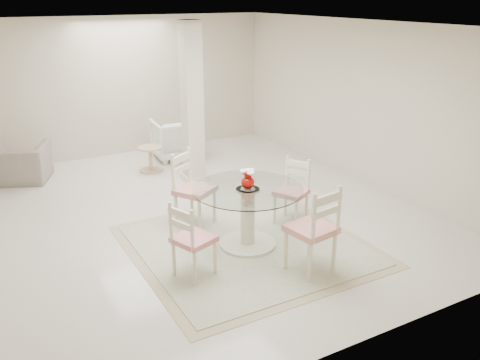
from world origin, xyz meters
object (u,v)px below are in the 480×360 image
red_vase (248,179)px  dining_chair_east (293,186)px  column (192,104)px  recliner_taupe (18,163)px  dining_chair_south (316,224)px  side_table (151,160)px  armchair_white (175,139)px  dining_chair_north (190,183)px  dining_chair_west (190,235)px  dining_table (248,217)px

red_vase → dining_chair_east: red_vase is taller
column → recliner_taupe: 3.21m
dining_chair_south → side_table: (-0.42, 4.40, -0.42)m
armchair_white → side_table: armchair_white is taller
dining_chair_north → armchair_white: (1.00, 3.03, -0.23)m
dining_chair_east → dining_chair_west: bearing=-98.3°
recliner_taupe → red_vase: bearing=142.5°
dining_chair_west → recliner_taupe: size_ratio=1.02×
red_vase → recliner_taupe: 4.67m
dining_table → red_vase: 0.52m
recliner_taupe → dining_chair_east: bearing=154.4°
column → dining_table: (-0.42, -2.60, -0.94)m
dining_chair_east → side_table: 3.26m
dining_chair_west → side_table: dining_chair_west is taller
red_vase → dining_chair_north: size_ratio=0.22×
dining_table → recliner_taupe: size_ratio=1.38×
dining_chair_east → side_table: dining_chair_east is taller
dining_table → dining_chair_north: size_ratio=1.18×
dining_table → recliner_taupe: bearing=119.3°
dining_chair_east → recliner_taupe: (-3.22, 3.67, -0.21)m
dining_chair_east → dining_chair_south: (-0.61, -1.33, 0.10)m
column → side_table: (-0.50, 0.83, -1.14)m
dining_chair_west → armchair_white: (1.59, 4.34, -0.15)m
column → red_vase: 2.67m
armchair_white → recliner_taupe: bearing=4.4°
red_vase → recliner_taupe: (-2.27, 4.03, -0.60)m
recliner_taupe → dining_chair_south: bearing=140.7°
dining_chair_south → dining_table: bearing=-79.6°
dining_table → dining_chair_west: bearing=-159.8°
armchair_white → side_table: (-0.72, -0.56, -0.17)m
red_vase → column: bearing=80.9°
dining_chair_south → recliner_taupe: dining_chair_south is taller
recliner_taupe → armchair_white: bearing=-157.6°
dining_chair_north → recliner_taupe: 3.63m
red_vase → dining_chair_south: (0.34, -0.97, -0.29)m
red_vase → recliner_taupe: size_ratio=0.26×
dining_chair_north → recliner_taupe: size_ratio=1.17×
dining_chair_south → side_table: 4.44m
column → dining_chair_west: size_ratio=2.63×
dining_chair_north → dining_chair_west: (-0.59, -1.31, -0.08)m
dining_chair_east → dining_chair_north: dining_chair_north is taller
column → dining_chair_south: size_ratio=2.24×
column → dining_table: size_ratio=1.94×
dining_chair_north → side_table: bearing=51.3°
column → dining_chair_east: size_ratio=2.65×
recliner_taupe → armchair_white: size_ratio=1.18×
column → dining_chair_north: column is taller
column → dining_table: 2.80m
recliner_taupe → side_table: bearing=-172.2°
dining_chair_north → red_vase: bearing=-101.0°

